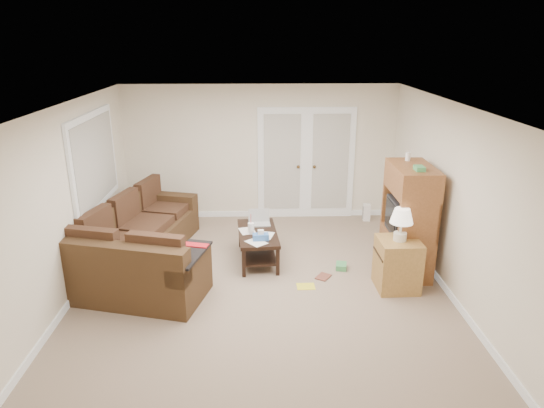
{
  "coord_description": "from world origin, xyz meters",
  "views": [
    {
      "loc": [
        -0.04,
        -6.05,
        3.29
      ],
      "look_at": [
        0.14,
        0.27,
        1.1
      ],
      "focal_mm": 32.0,
      "sensor_mm": 36.0,
      "label": 1
    }
  ],
  "objects_px": {
    "coffee_table": "(258,244)",
    "tv_armoire": "(408,219)",
    "side_cabinet": "(398,260)",
    "sectional_sofa": "(137,249)"
  },
  "relations": [
    {
      "from": "coffee_table",
      "to": "tv_armoire",
      "type": "distance_m",
      "value": 2.27
    },
    {
      "from": "side_cabinet",
      "to": "coffee_table",
      "type": "bearing_deg",
      "value": 152.22
    },
    {
      "from": "sectional_sofa",
      "to": "tv_armoire",
      "type": "distance_m",
      "value": 3.96
    },
    {
      "from": "sectional_sofa",
      "to": "side_cabinet",
      "type": "xyz_separation_m",
      "value": [
        3.66,
        -0.62,
        0.07
      ]
    },
    {
      "from": "sectional_sofa",
      "to": "tv_armoire",
      "type": "xyz_separation_m",
      "value": [
        3.93,
        -0.09,
        0.46
      ]
    },
    {
      "from": "sectional_sofa",
      "to": "tv_armoire",
      "type": "height_order",
      "value": "tv_armoire"
    },
    {
      "from": "coffee_table",
      "to": "side_cabinet",
      "type": "bearing_deg",
      "value": -31.06
    },
    {
      "from": "coffee_table",
      "to": "tv_armoire",
      "type": "relative_size",
      "value": 0.69
    },
    {
      "from": "tv_armoire",
      "to": "sectional_sofa",
      "type": "bearing_deg",
      "value": 179.2
    },
    {
      "from": "sectional_sofa",
      "to": "coffee_table",
      "type": "distance_m",
      "value": 1.8
    }
  ]
}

